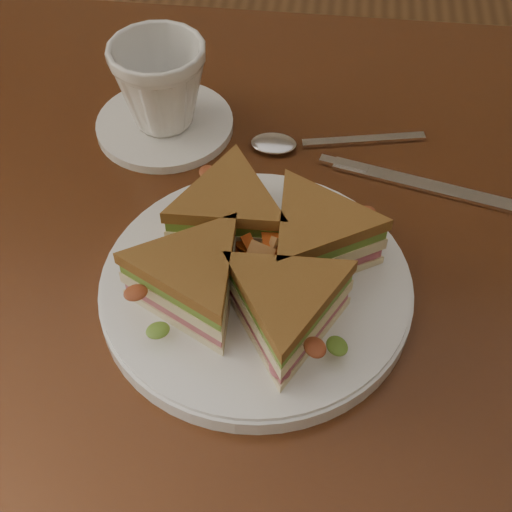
{
  "coord_description": "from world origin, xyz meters",
  "views": [
    {
      "loc": [
        0.01,
        -0.43,
        1.24
      ],
      "look_at": [
        -0.04,
        -0.06,
        0.8
      ],
      "focal_mm": 50.0,
      "sensor_mm": 36.0,
      "label": 1
    }
  ],
  "objects_px": {
    "sandwich_wedges": "(256,260)",
    "saucer": "(165,125)",
    "table": "(300,312)",
    "plate": "(256,288)",
    "coffee_cup": "(160,85)",
    "knife": "(417,184)",
    "spoon": "(296,143)"
  },
  "relations": [
    {
      "from": "table",
      "to": "knife",
      "type": "height_order",
      "value": "knife"
    },
    {
      "from": "sandwich_wedges",
      "to": "coffee_cup",
      "type": "bearing_deg",
      "value": 120.27
    },
    {
      "from": "coffee_cup",
      "to": "knife",
      "type": "bearing_deg",
      "value": -9.77
    },
    {
      "from": "spoon",
      "to": "plate",
      "type": "bearing_deg",
      "value": -107.68
    },
    {
      "from": "table",
      "to": "spoon",
      "type": "bearing_deg",
      "value": 98.02
    },
    {
      "from": "sandwich_wedges",
      "to": "spoon",
      "type": "xyz_separation_m",
      "value": [
        0.02,
        0.2,
        -0.04
      ]
    },
    {
      "from": "table",
      "to": "saucer",
      "type": "height_order",
      "value": "saucer"
    },
    {
      "from": "table",
      "to": "plate",
      "type": "bearing_deg",
      "value": -124.07
    },
    {
      "from": "spoon",
      "to": "knife",
      "type": "height_order",
      "value": "spoon"
    },
    {
      "from": "sandwich_wedges",
      "to": "knife",
      "type": "xyz_separation_m",
      "value": [
        0.14,
        0.15,
        -0.04
      ]
    },
    {
      "from": "plate",
      "to": "sandwich_wedges",
      "type": "height_order",
      "value": "sandwich_wedges"
    },
    {
      "from": "knife",
      "to": "coffee_cup",
      "type": "xyz_separation_m",
      "value": [
        -0.27,
        0.06,
        0.05
      ]
    },
    {
      "from": "plate",
      "to": "coffee_cup",
      "type": "height_order",
      "value": "coffee_cup"
    },
    {
      "from": "plate",
      "to": "knife",
      "type": "xyz_separation_m",
      "value": [
        0.14,
        0.15,
        -0.01
      ]
    },
    {
      "from": "spoon",
      "to": "saucer",
      "type": "xyz_separation_m",
      "value": [
        -0.14,
        0.01,
        0.0
      ]
    },
    {
      "from": "table",
      "to": "sandwich_wedges",
      "type": "xyz_separation_m",
      "value": [
        -0.04,
        -0.06,
        0.14
      ]
    },
    {
      "from": "plate",
      "to": "sandwich_wedges",
      "type": "xyz_separation_m",
      "value": [
        0.0,
        -0.0,
        0.04
      ]
    },
    {
      "from": "sandwich_wedges",
      "to": "knife",
      "type": "bearing_deg",
      "value": 46.95
    },
    {
      "from": "plate",
      "to": "saucer",
      "type": "height_order",
      "value": "plate"
    },
    {
      "from": "spoon",
      "to": "coffee_cup",
      "type": "xyz_separation_m",
      "value": [
        -0.14,
        0.01,
        0.05
      ]
    },
    {
      "from": "knife",
      "to": "spoon",
      "type": "bearing_deg",
      "value": 174.11
    },
    {
      "from": "plate",
      "to": "saucer",
      "type": "relative_size",
      "value": 1.83
    },
    {
      "from": "sandwich_wedges",
      "to": "saucer",
      "type": "distance_m",
      "value": 0.25
    },
    {
      "from": "sandwich_wedges",
      "to": "saucer",
      "type": "bearing_deg",
      "value": 120.27
    },
    {
      "from": "sandwich_wedges",
      "to": "spoon",
      "type": "relative_size",
      "value": 1.42
    },
    {
      "from": "table",
      "to": "sandwich_wedges",
      "type": "distance_m",
      "value": 0.16
    },
    {
      "from": "knife",
      "to": "coffee_cup",
      "type": "distance_m",
      "value": 0.28
    },
    {
      "from": "sandwich_wedges",
      "to": "knife",
      "type": "distance_m",
      "value": 0.21
    },
    {
      "from": "plate",
      "to": "knife",
      "type": "height_order",
      "value": "plate"
    },
    {
      "from": "sandwich_wedges",
      "to": "spoon",
      "type": "height_order",
      "value": "sandwich_wedges"
    },
    {
      "from": "table",
      "to": "saucer",
      "type": "bearing_deg",
      "value": 136.28
    },
    {
      "from": "sandwich_wedges",
      "to": "saucer",
      "type": "relative_size",
      "value": 1.78
    }
  ]
}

